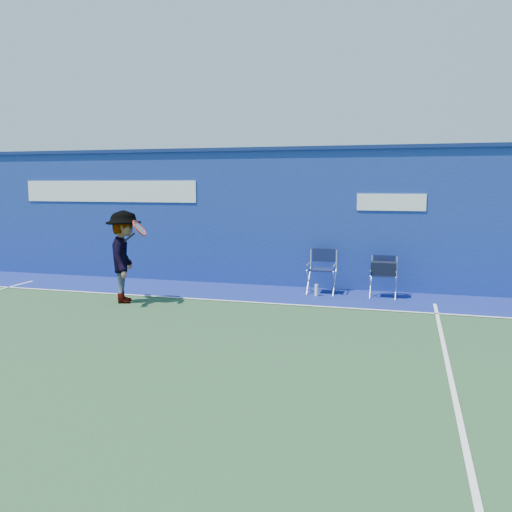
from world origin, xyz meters
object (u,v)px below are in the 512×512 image
(water_bottle, at_px, (316,290))
(directors_chair_right, at_px, (383,280))
(directors_chair_left, at_px, (322,280))
(tennis_player, at_px, (125,257))

(water_bottle, bearing_deg, directors_chair_right, 11.35)
(directors_chair_left, relative_size, tennis_player, 0.52)
(directors_chair_left, distance_m, tennis_player, 4.05)
(directors_chair_right, bearing_deg, directors_chair_left, 176.56)
(directors_chair_left, distance_m, directors_chair_right, 1.27)
(water_bottle, height_order, tennis_player, tennis_player)
(directors_chair_right, xyz_separation_m, tennis_player, (-4.79, -1.81, 0.54))
(water_bottle, relative_size, tennis_player, 0.14)
(directors_chair_right, distance_m, tennis_player, 5.15)
(water_bottle, distance_m, tennis_player, 3.88)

